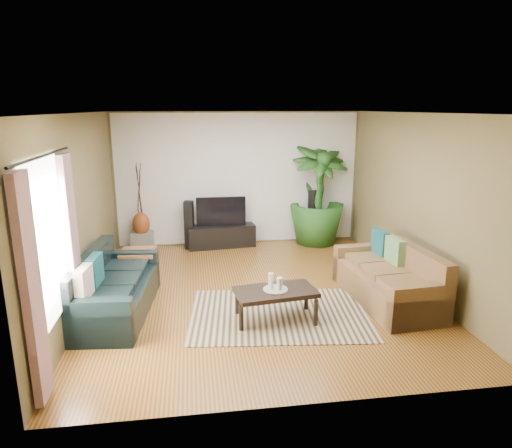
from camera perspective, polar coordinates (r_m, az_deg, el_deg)
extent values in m
plane|color=olive|center=(7.10, 0.23, -8.64)|extent=(5.50, 5.50, 0.00)
plane|color=white|center=(6.54, 0.26, 13.71)|extent=(5.50, 5.50, 0.00)
plane|color=brown|center=(9.37, -2.22, 5.62)|extent=(5.00, 0.00, 5.00)
plane|color=brown|center=(4.09, 5.89, -6.10)|extent=(5.00, 0.00, 5.00)
plane|color=brown|center=(6.80, -21.10, 1.29)|extent=(0.00, 5.50, 5.50)
plane|color=brown|center=(7.47, 19.61, 2.53)|extent=(0.00, 5.50, 5.50)
plane|color=white|center=(9.36, -2.21, 5.61)|extent=(4.90, 0.00, 4.90)
plane|color=white|center=(5.28, -24.63, -2.07)|extent=(0.00, 1.80, 1.80)
cube|color=gray|center=(4.66, -26.24, -7.58)|extent=(0.08, 0.35, 2.20)
cube|color=gray|center=(6.03, -22.00, -2.35)|extent=(0.08, 0.35, 2.20)
cylinder|color=black|center=(5.11, -25.15, 7.68)|extent=(0.03, 1.90, 0.03)
cube|color=black|center=(6.60, -17.17, -7.18)|extent=(1.06, 2.09, 0.85)
cube|color=brown|center=(6.95, 16.06, -5.98)|extent=(1.03, 2.01, 0.85)
cube|color=tan|center=(6.42, 2.89, -11.18)|extent=(2.60, 1.97, 0.01)
cube|color=black|center=(6.19, 2.44, -10.07)|extent=(1.13, 0.72, 0.43)
cylinder|color=#969691|center=(6.10, 2.46, -8.16)|extent=(0.33, 0.33, 0.01)
cylinder|color=beige|center=(6.07, 1.86, -7.10)|extent=(0.07, 0.07, 0.21)
cylinder|color=beige|center=(6.04, 2.91, -7.50)|extent=(0.07, 0.07, 0.16)
cylinder|color=beige|center=(6.14, 3.01, -7.26)|extent=(0.07, 0.07, 0.13)
cube|color=black|center=(9.34, -4.33, -1.51)|extent=(1.39, 0.56, 0.45)
cube|color=black|center=(9.21, -4.40, 1.59)|extent=(0.99, 0.05, 0.59)
cube|color=black|center=(9.25, -8.36, -0.11)|extent=(0.21, 0.22, 0.97)
cube|color=black|center=(9.57, 7.31, 0.84)|extent=(0.26, 0.27, 1.11)
imported|color=#20521B|center=(9.49, 7.69, 3.63)|extent=(1.30, 1.30, 2.06)
cylinder|color=black|center=(9.69, 7.52, -1.49)|extent=(0.38, 0.38, 0.30)
cube|color=gray|center=(9.39, -14.03, -2.09)|extent=(0.44, 0.44, 0.37)
ellipsoid|color=brown|center=(9.30, -14.16, 0.00)|extent=(0.34, 0.34, 0.47)
cube|color=brown|center=(7.59, -14.43, -5.28)|extent=(0.56, 0.56, 0.56)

